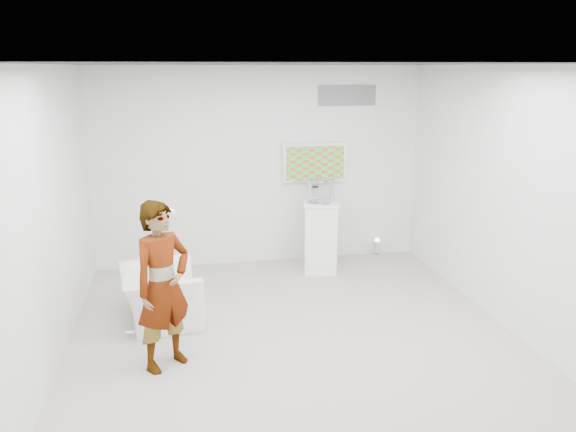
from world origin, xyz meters
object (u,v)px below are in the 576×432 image
object	(u,v)px
tv	(315,163)
pedestal	(320,236)
armchair	(161,296)
person	(163,286)
floor_uplight	(377,248)

from	to	relation	value
tv	pedestal	world-z (taller)	tv
armchair	pedestal	size ratio (longest dim) A/B	0.95
person	armchair	bearing A→B (deg)	56.44
person	tv	bearing A→B (deg)	14.76
tv	person	size ratio (longest dim) A/B	0.58
person	floor_uplight	xyz separation A→B (m)	(3.27, 2.84, -0.72)
armchair	floor_uplight	xyz separation A→B (m)	(3.36, 1.78, -0.18)
tv	person	bearing A→B (deg)	-127.32
tv	person	distance (m)	3.77
person	floor_uplight	world-z (taller)	person
person	floor_uplight	size ratio (longest dim) A/B	5.89
tv	pedestal	xyz separation A→B (m)	(-0.03, -0.55, -1.02)
tv	floor_uplight	bearing A→B (deg)	-5.98
tv	armchair	size ratio (longest dim) A/B	0.99
floor_uplight	armchair	bearing A→B (deg)	-152.03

